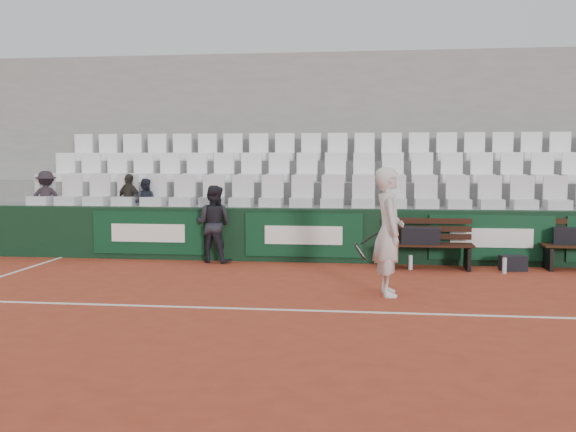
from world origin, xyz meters
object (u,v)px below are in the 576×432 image
at_px(sports_bag_right, 572,236).
at_px(spectator_a, 46,177).
at_px(spectator_c, 145,181).
at_px(spectator_b, 129,178).
at_px(sports_bag_left, 421,236).
at_px(tennis_player, 388,232).
at_px(water_bottle_far, 504,266).
at_px(ball_kid, 214,224).
at_px(water_bottle_near, 411,262).
at_px(bench_left, 429,256).
at_px(sports_bag_ground, 513,263).

bearing_deg(sports_bag_right, spectator_a, 175.11).
bearing_deg(sports_bag_right, spectator_c, 173.83).
relative_size(sports_bag_right, spectator_b, 0.56).
relative_size(spectator_b, spectator_c, 1.10).
bearing_deg(spectator_b, spectator_a, 24.80).
xyz_separation_m(sports_bag_left, tennis_player, (-0.63, -2.27, 0.31)).
xyz_separation_m(water_bottle_far, spectator_a, (-8.90, 1.41, 1.44)).
height_order(ball_kid, spectator_b, spectator_b).
bearing_deg(water_bottle_far, spectator_a, 170.98).
xyz_separation_m(water_bottle_near, spectator_b, (-5.56, 1.21, 1.42)).
distance_m(bench_left, sports_bag_right, 2.49).
height_order(spectator_a, spectator_c, spectator_a).
xyz_separation_m(tennis_player, spectator_b, (-5.10, 3.40, 0.64)).
relative_size(sports_bag_ground, ball_kid, 0.30).
bearing_deg(sports_bag_right, sports_bag_ground, -167.38).
distance_m(tennis_player, spectator_b, 6.16).
xyz_separation_m(bench_left, water_bottle_far, (1.22, -0.32, -0.09)).
relative_size(tennis_player, ball_kid, 1.25).
bearing_deg(bench_left, sports_bag_left, -166.81).
distance_m(sports_bag_left, spectator_a, 7.67).
bearing_deg(bench_left, water_bottle_near, -161.16).
height_order(ball_kid, spectator_a, spectator_a).
distance_m(sports_bag_ground, spectator_b, 7.54).
height_order(sports_bag_ground, tennis_player, tennis_player).
distance_m(sports_bag_right, spectator_a, 10.23).
bearing_deg(sports_bag_ground, spectator_b, 171.45).
distance_m(tennis_player, ball_kid, 4.07).
bearing_deg(water_bottle_near, spectator_c, 167.01).
bearing_deg(water_bottle_near, tennis_player, -101.92).
bearing_deg(ball_kid, tennis_player, 152.45).
xyz_separation_m(sports_bag_ground, spectator_b, (-7.32, 1.10, 1.41)).
bearing_deg(sports_bag_left, bench_left, 13.19).
bearing_deg(spectator_a, spectator_c, 160.21).
height_order(sports_bag_ground, spectator_c, spectator_c).
height_order(tennis_player, spectator_b, spectator_b).
bearing_deg(tennis_player, sports_bag_left, 74.38).
bearing_deg(bench_left, tennis_player, -109.09).
xyz_separation_m(water_bottle_near, spectator_a, (-7.35, 1.21, 1.44)).
bearing_deg(spectator_a, water_bottle_far, 151.19).
distance_m(sports_bag_left, spectator_c, 5.60).
relative_size(bench_left, ball_kid, 1.04).
bearing_deg(water_bottle_far, spectator_c, 168.24).
height_order(sports_bag_left, ball_kid, ball_kid).
height_order(spectator_a, spectator_b, spectator_a).
relative_size(water_bottle_near, spectator_b, 0.23).
bearing_deg(spectator_a, bench_left, 152.11).
relative_size(ball_kid, spectator_b, 1.33).
relative_size(sports_bag_left, water_bottle_far, 2.48).
bearing_deg(bench_left, water_bottle_far, -14.74).
bearing_deg(sports_bag_right, water_bottle_near, -173.07).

